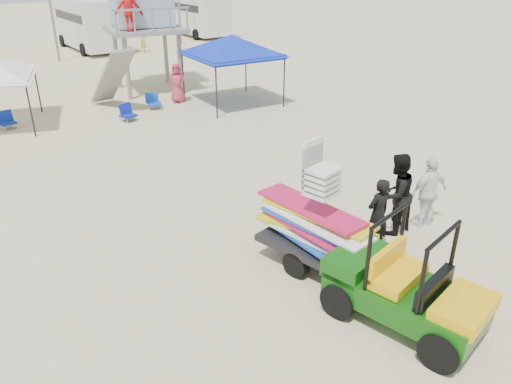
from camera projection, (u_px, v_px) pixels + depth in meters
ground at (333, 327)px, 8.65m from camera, size 140.00×140.00×0.00m
utility_cart at (408, 281)px, 8.33m from camera, size 1.79×2.79×1.96m
surf_trailer at (316, 222)px, 10.03m from camera, size 1.83×2.76×2.40m
man_left at (378, 214)px, 10.67m from camera, size 0.62×0.43×1.64m
man_mid at (396, 194)px, 11.23m from camera, size 0.96×0.76×1.93m
man_right at (428, 192)px, 11.53m from camera, size 1.08×0.61×1.74m
lifeguard_tower at (139, 4)px, 21.99m from camera, size 3.79×3.79×5.19m
canopy_blue at (232, 38)px, 20.43m from camera, size 3.54×3.54×3.27m
beach_chair_a at (6, 120)px, 18.41m from camera, size 0.65×0.70×0.64m
beach_chair_b at (127, 113)px, 19.26m from camera, size 0.66×0.72×0.64m
beach_chair_c at (153, 101)px, 20.77m from camera, size 0.67×0.73×0.64m
rv_mid_right at (88, 21)px, 33.06m from camera, size 2.64×7.00×3.25m
rv_far_right at (196, 11)px, 38.87m from camera, size 2.64×6.60×3.25m
distant_beachgoers at (18, 88)px, 20.76m from camera, size 16.73×13.00×1.68m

